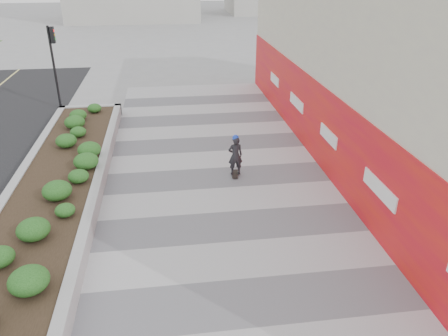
# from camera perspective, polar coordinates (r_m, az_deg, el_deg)

# --- Properties ---
(walkway) EXTENTS (8.00, 36.00, 0.01)m
(walkway) POSITION_cam_1_polar(r_m,az_deg,el_deg) (11.52, 2.52, -12.98)
(walkway) COLOR #A8A8AD
(walkway) RESTS_ON ground
(building) EXTENTS (6.04, 24.08, 8.00)m
(building) POSITION_cam_1_polar(r_m,az_deg,el_deg) (17.46, 22.83, 13.17)
(building) COLOR beige
(building) RESTS_ON ground
(planter) EXTENTS (3.00, 18.00, 0.90)m
(planter) POSITION_cam_1_polar(r_m,az_deg,el_deg) (15.00, -21.53, -3.11)
(planter) COLOR #9E9EA0
(planter) RESTS_ON ground
(traffic_signal_near) EXTENTS (0.33, 0.28, 4.20)m
(traffic_signal_near) POSITION_cam_1_polar(r_m,az_deg,el_deg) (24.38, -21.36, 13.57)
(traffic_signal_near) COLOR black
(traffic_signal_near) RESTS_ON ground
(manhole_cover) EXTENTS (0.44, 0.44, 0.01)m
(manhole_cover) POSITION_cam_1_polar(r_m,az_deg,el_deg) (11.61, 5.01, -12.74)
(manhole_cover) COLOR #595654
(manhole_cover) RESTS_ON ground
(skateboarder) EXTENTS (0.55, 0.74, 1.60)m
(skateboarder) POSITION_cam_1_polar(r_m,az_deg,el_deg) (15.67, 1.49, 1.66)
(skateboarder) COLOR beige
(skateboarder) RESTS_ON ground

